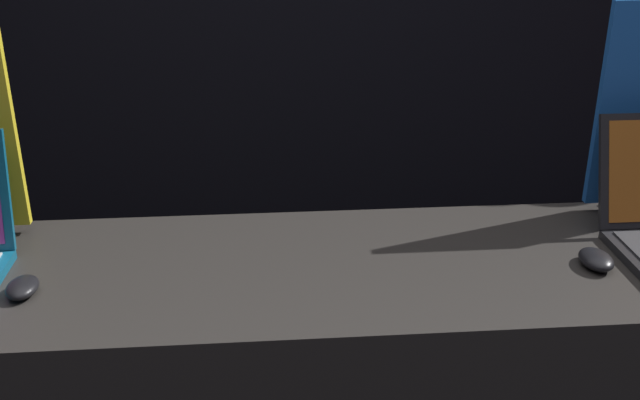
# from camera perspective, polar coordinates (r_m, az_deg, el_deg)

# --- Properties ---
(mouse_front) EXTENTS (0.06, 0.09, 0.03)m
(mouse_front) POSITION_cam_1_polar(r_m,az_deg,el_deg) (1.59, -21.74, -6.21)
(mouse_front) COLOR black
(mouse_front) RESTS_ON display_counter
(mouse_back) EXTENTS (0.07, 0.10, 0.03)m
(mouse_back) POSITION_cam_1_polar(r_m,az_deg,el_deg) (1.69, 20.28, -4.27)
(mouse_back) COLOR black
(mouse_back) RESTS_ON display_counter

